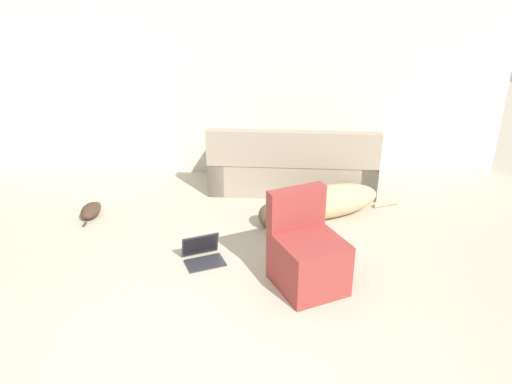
# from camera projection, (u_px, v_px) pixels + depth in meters

# --- Properties ---
(ground_plane) EXTENTS (20.00, 20.00, 0.00)m
(ground_plane) POSITION_uv_depth(u_px,v_px,m) (210.00, 381.00, 3.37)
(ground_plane) COLOR #BCB29E
(wall_back) EXTENTS (7.09, 0.06, 2.71)m
(wall_back) POSITION_uv_depth(u_px,v_px,m) (234.00, 72.00, 6.40)
(wall_back) COLOR silver
(wall_back) RESTS_ON ground_plane
(couch) EXTENTS (2.10, 1.02, 0.84)m
(couch) POSITION_uv_depth(u_px,v_px,m) (292.00, 167.00, 6.30)
(couch) COLOR tan
(couch) RESTS_ON ground_plane
(dog) EXTENTS (1.69, 0.84, 0.37)m
(dog) POSITION_uv_depth(u_px,v_px,m) (323.00, 203.00, 5.54)
(dog) COLOR tan
(dog) RESTS_ON ground_plane
(cat) EXTENTS (0.21, 0.49, 0.15)m
(cat) POSITION_uv_depth(u_px,v_px,m) (91.00, 210.00, 5.61)
(cat) COLOR #473323
(cat) RESTS_ON ground_plane
(laptop_open) EXTENTS (0.45, 0.42, 0.24)m
(laptop_open) POSITION_uv_depth(u_px,v_px,m) (202.00, 252.00, 4.77)
(laptop_open) COLOR #2D2D33
(laptop_open) RESTS_ON ground_plane
(side_chair) EXTENTS (0.73, 0.76, 0.84)m
(side_chair) POSITION_uv_depth(u_px,v_px,m) (307.00, 255.00, 4.30)
(side_chair) COLOR #993833
(side_chair) RESTS_ON ground_plane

